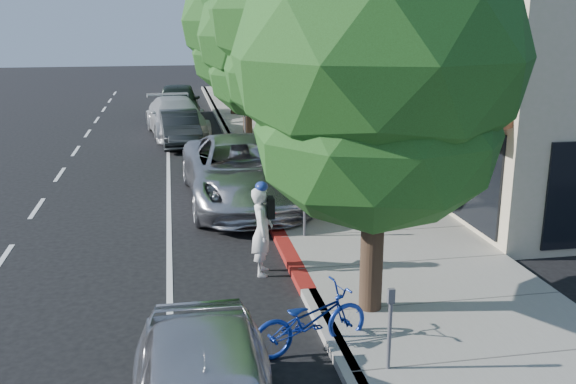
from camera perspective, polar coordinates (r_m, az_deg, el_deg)
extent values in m
plane|color=black|center=(13.26, 0.91, -7.45)|extent=(120.00, 120.00, 0.00)
cube|color=gray|center=(21.15, 2.80, 1.47)|extent=(4.60, 56.00, 0.15)
cube|color=#9E998E|center=(20.76, -3.40, 1.20)|extent=(0.30, 56.00, 0.15)
cube|color=maroon|center=(14.15, 0.12, -5.63)|extent=(0.32, 4.00, 0.15)
cube|color=beige|center=(32.34, 11.71, 12.13)|extent=(10.00, 36.00, 7.00)
cylinder|color=black|center=(11.21, 7.48, -4.93)|extent=(0.40, 0.40, 2.56)
ellipsoid|color=#1F4615|center=(10.68, 7.85, 5.24)|extent=(4.11, 4.11, 3.29)
ellipsoid|color=#1F4615|center=(10.54, 8.10, 11.90)|extent=(4.84, 4.84, 3.87)
cylinder|color=black|center=(16.73, 1.28, 2.77)|extent=(0.40, 0.40, 2.99)
ellipsoid|color=#1F4615|center=(16.38, 1.33, 10.83)|extent=(4.07, 4.07, 3.25)
ellipsoid|color=#1F4615|center=(16.33, 1.37, 15.92)|extent=(4.78, 4.78, 3.83)
cylinder|color=black|center=(22.57, -1.79, 5.49)|extent=(0.40, 0.40, 2.56)
ellipsoid|color=#1F4615|center=(22.31, -1.84, 10.58)|extent=(4.14, 4.14, 3.32)
ellipsoid|color=#1F4615|center=(22.24, -1.87, 13.77)|extent=(4.88, 4.88, 3.90)
cylinder|color=black|center=(28.43, -3.63, 7.76)|extent=(0.40, 0.40, 2.81)
ellipsoid|color=#1F4615|center=(28.23, -3.70, 12.20)|extent=(4.84, 4.84, 3.87)
ellipsoid|color=#1F4615|center=(28.18, -3.75, 14.97)|extent=(5.69, 5.69, 4.55)
cylinder|color=black|center=(34.36, -4.83, 8.90)|extent=(0.40, 0.40, 2.64)
ellipsoid|color=#1F4615|center=(34.19, -4.91, 12.36)|extent=(3.37, 3.37, 2.69)
ellipsoid|color=#1F4615|center=(34.15, -4.96, 14.51)|extent=(3.96, 3.96, 3.17)
cylinder|color=black|center=(40.32, -5.69, 9.64)|extent=(0.40, 0.40, 2.37)
ellipsoid|color=#1F4615|center=(40.18, -5.76, 12.28)|extent=(3.92, 3.92, 3.14)
ellipsoid|color=#1F4615|center=(40.14, -5.80, 13.92)|extent=(4.61, 4.61, 3.69)
ellipsoid|color=#1F4615|center=(40.13, -5.85, 15.66)|extent=(3.46, 3.46, 2.77)
imported|color=silver|center=(13.07, -2.32, -3.50)|extent=(0.54, 0.73, 1.84)
imported|color=navy|center=(10.30, 2.01, -11.28)|extent=(2.10, 1.22, 1.05)
imported|color=#BBBABF|center=(18.09, -4.03, 1.84)|extent=(3.28, 6.76, 1.85)
imported|color=black|center=(26.86, -9.61, 5.62)|extent=(1.75, 4.35, 1.41)
imported|color=silver|center=(29.09, -9.91, 6.59)|extent=(3.03, 5.95, 1.65)
imported|color=black|center=(33.76, -9.72, 7.93)|extent=(2.18, 5.36, 1.82)
imported|color=black|center=(19.34, 3.23, 3.04)|extent=(1.05, 0.96, 1.75)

